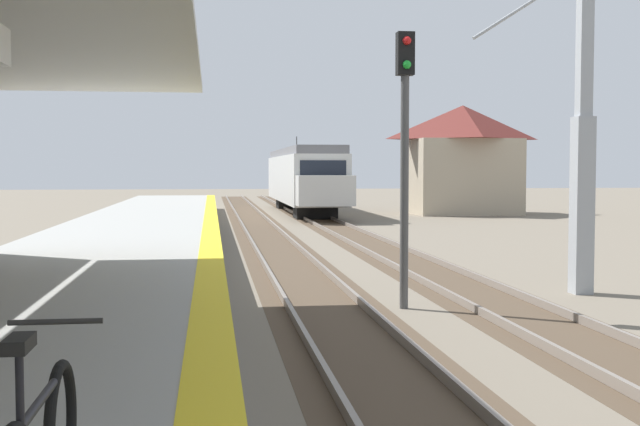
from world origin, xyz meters
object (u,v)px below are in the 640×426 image
Objects in this scene: distant_trackside_house at (462,157)px; rail_signal_post at (405,140)px; approaching_train at (304,177)px; catenary_pylon_far_side at (570,124)px.

rail_signal_post is at bearing -109.32° from distant_trackside_house.
rail_signal_post is (-1.92, -33.85, 1.02)m from approaching_train.
catenary_pylon_far_side is (3.86, 1.33, 0.41)m from rail_signal_post.
approaching_train is at bearing 93.41° from catenary_pylon_far_side.
catenary_pylon_far_side reaches higher than rail_signal_post.
distant_trackside_house is at bearing 76.56° from catenary_pylon_far_side.
rail_signal_post is 0.69× the size of catenary_pylon_far_side.
distant_trackside_house is (11.13, 31.77, 0.14)m from rail_signal_post.
rail_signal_post is at bearing -93.25° from approaching_train.
distant_trackside_house reaches higher than approaching_train.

